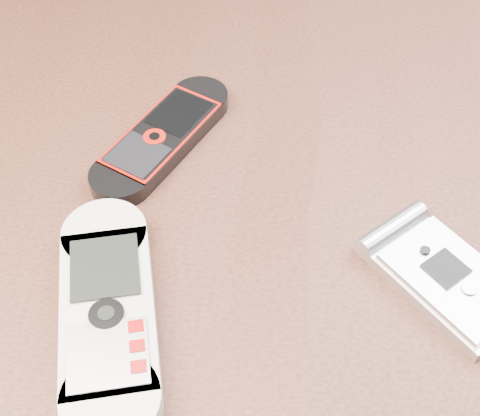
% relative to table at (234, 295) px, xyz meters
% --- Properties ---
extents(table, '(1.20, 0.80, 0.75)m').
position_rel_table_xyz_m(table, '(0.00, 0.00, 0.00)').
color(table, black).
rests_on(table, ground).
extents(nokia_white, '(0.10, 0.19, 0.02)m').
position_rel_table_xyz_m(nokia_white, '(-0.07, -0.09, 0.12)').
color(nokia_white, beige).
rests_on(nokia_white, table).
extents(nokia_black_red, '(0.11, 0.16, 0.02)m').
position_rel_table_xyz_m(nokia_black_red, '(-0.06, 0.07, 0.11)').
color(nokia_black_red, black).
rests_on(nokia_black_red, table).
extents(motorola_razr, '(0.12, 0.13, 0.02)m').
position_rel_table_xyz_m(motorola_razr, '(0.15, -0.05, 0.11)').
color(motorola_razr, silver).
rests_on(motorola_razr, table).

